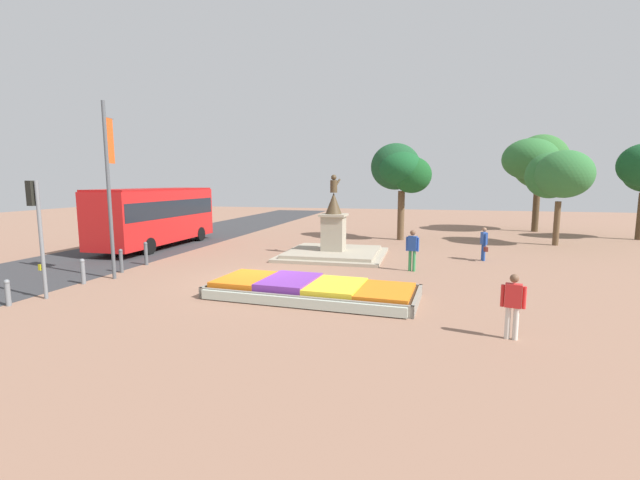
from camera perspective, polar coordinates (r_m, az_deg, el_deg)
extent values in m
plane|color=#8C6651|center=(16.66, -7.58, -5.52)|extent=(91.29, 91.29, 0.00)
cube|color=#333335|center=(22.27, -32.28, -3.29)|extent=(6.65, 79.88, 0.01)
cube|color=#38281C|center=(14.36, -1.03, -6.93)|extent=(6.92, 3.03, 0.33)
cube|color=gray|center=(13.16, -2.93, -8.23)|extent=(6.94, 0.61, 0.37)
cube|color=gray|center=(15.58, 0.56, -5.69)|extent=(6.94, 0.61, 0.37)
cube|color=gray|center=(15.78, -12.93, -5.71)|extent=(0.30, 2.74, 0.37)
cube|color=gray|center=(13.67, 12.80, -7.81)|extent=(0.30, 2.74, 0.37)
cube|color=orange|center=(15.26, -9.83, -5.17)|extent=(1.81, 2.46, 0.19)
cube|color=#72339E|center=(14.58, -4.10, -5.58)|extent=(1.81, 2.46, 0.24)
cube|color=yellow|center=(14.06, 2.14, -6.20)|extent=(1.81, 2.46, 0.18)
cube|color=orange|center=(13.73, 8.77, -6.74)|extent=(1.81, 2.46, 0.13)
cube|color=#B2BCAD|center=(13.12, -3.01, -8.30)|extent=(6.60, 0.69, 0.30)
cube|color=#9E947F|center=(22.11, 1.80, -1.96)|extent=(5.19, 5.19, 0.16)
cube|color=gray|center=(22.08, 1.80, -1.56)|extent=(4.47, 4.47, 0.16)
cube|color=#9E937F|center=(21.95, 1.81, 0.90)|extent=(1.11, 1.11, 1.75)
cube|color=#9E937F|center=(21.85, 1.83, 3.34)|extent=(1.32, 1.32, 0.12)
cone|color=#473823|center=(21.82, 1.83, 4.91)|extent=(0.84, 0.84, 1.08)
cylinder|color=#473823|center=(21.79, 1.84, 7.16)|extent=(0.36, 0.36, 0.63)
sphere|color=#473823|center=(21.79, 1.85, 8.35)|extent=(0.28, 0.28, 0.28)
cylinder|color=#473823|center=(21.94, 2.28, 7.49)|extent=(0.35, 0.42, 0.52)
cylinder|color=slate|center=(16.47, -33.15, -0.08)|extent=(0.12, 0.12, 3.85)
cube|color=black|center=(16.53, -33.97, 5.20)|extent=(0.26, 0.30, 0.80)
cylinder|color=red|center=(16.63, -34.33, 6.10)|extent=(0.04, 0.14, 0.14)
cylinder|color=#543E08|center=(16.63, -34.26, 5.18)|extent=(0.04, 0.14, 0.14)
cylinder|color=#0D4211|center=(16.64, -34.19, 4.27)|extent=(0.04, 0.14, 0.14)
cube|color=gold|center=(16.67, -33.14, -3.04)|extent=(0.11, 0.17, 0.20)
cylinder|color=#4C5156|center=(18.49, -26.33, 5.76)|extent=(0.14, 0.14, 6.84)
cube|color=#D84C19|center=(18.80, -26.20, 11.78)|extent=(0.08, 0.45, 1.73)
cylinder|color=#4C5156|center=(18.89, -26.36, 14.39)|extent=(0.11, 0.59, 0.03)
cube|color=red|center=(26.79, -21.05, 3.02)|extent=(2.67, 9.05, 2.97)
cube|color=black|center=(26.76, -21.10, 3.97)|extent=(2.69, 8.78, 0.95)
cube|color=#9F1414|center=(26.72, -21.21, 6.31)|extent=(2.62, 8.87, 0.10)
cylinder|color=black|center=(30.00, -19.66, 0.88)|extent=(0.29, 0.90, 0.90)
cylinder|color=black|center=(28.80, -15.72, 0.77)|extent=(0.29, 0.90, 0.90)
cylinder|color=black|center=(25.66, -26.18, -0.56)|extent=(0.29, 0.90, 0.90)
cylinder|color=black|center=(24.24, -21.86, -0.76)|extent=(0.29, 0.90, 0.90)
cylinder|color=#264CA5|center=(22.35, 20.86, -1.51)|extent=(0.13, 0.13, 0.81)
cylinder|color=#264CA5|center=(22.18, 21.02, -1.58)|extent=(0.13, 0.13, 0.81)
cube|color=#264CA5|center=(22.17, 21.03, 0.22)|extent=(0.30, 0.42, 0.57)
cylinder|color=#264CA5|center=(22.40, 20.81, 0.23)|extent=(0.09, 0.09, 0.55)
cylinder|color=#264CA5|center=(21.95, 21.24, 0.06)|extent=(0.09, 0.09, 0.55)
sphere|color=#8C664C|center=(22.12, 21.08, 1.30)|extent=(0.21, 0.21, 0.21)
cube|color=#591E19|center=(21.96, 21.24, -1.15)|extent=(0.18, 0.30, 0.22)
cylinder|color=#338C4C|center=(18.74, 12.43, -2.77)|extent=(0.13, 0.13, 0.89)
cylinder|color=#338C4C|center=(18.78, 11.90, -2.72)|extent=(0.13, 0.13, 0.89)
cube|color=#264CA5|center=(18.64, 12.23, -0.45)|extent=(0.42, 0.30, 0.63)
cylinder|color=#264CA5|center=(18.58, 12.94, -0.59)|extent=(0.09, 0.09, 0.60)
cylinder|color=#264CA5|center=(18.71, 11.52, -0.50)|extent=(0.09, 0.09, 0.60)
sphere|color=brown|center=(18.58, 12.27, 0.96)|extent=(0.23, 0.23, 0.23)
cylinder|color=beige|center=(11.56, 23.73, -10.05)|extent=(0.13, 0.13, 0.81)
cylinder|color=beige|center=(11.56, 24.64, -10.10)|extent=(0.13, 0.13, 0.81)
cube|color=red|center=(11.37, 24.38, -6.76)|extent=(0.42, 0.29, 0.57)
cylinder|color=red|center=(11.38, 23.16, -6.82)|extent=(0.09, 0.09, 0.54)
cylinder|color=red|center=(11.38, 25.59, -6.97)|extent=(0.09, 0.09, 0.54)
sphere|color=brown|center=(11.28, 24.50, -4.68)|extent=(0.21, 0.21, 0.21)
cylinder|color=slate|center=(16.42, -36.18, -5.91)|extent=(0.15, 0.15, 0.71)
sphere|color=slate|center=(16.34, -36.29, -4.54)|extent=(0.17, 0.17, 0.17)
cylinder|color=slate|center=(18.36, -29.05, -3.88)|extent=(0.16, 0.16, 0.83)
sphere|color=slate|center=(18.28, -29.14, -2.46)|extent=(0.18, 0.18, 0.18)
cylinder|color=#4C5156|center=(19.91, -24.98, -2.70)|extent=(0.15, 0.15, 0.89)
sphere|color=#4C5156|center=(19.84, -25.06, -1.31)|extent=(0.16, 0.16, 0.16)
cylinder|color=#4C5156|center=(21.27, -22.18, -1.84)|extent=(0.16, 0.16, 0.94)
sphere|color=#4C5156|center=(21.19, -22.26, -0.46)|extent=(0.17, 0.17, 0.17)
cylinder|color=#4C3823|center=(36.80, 26.83, 3.61)|extent=(0.47, 0.47, 3.35)
ellipsoid|color=#31682F|center=(37.46, 27.33, 9.26)|extent=(4.11, 4.06, 4.10)
ellipsoid|color=#2D6831|center=(35.71, 26.22, 9.66)|extent=(3.94, 4.02, 3.02)
cylinder|color=brown|center=(29.40, 29.01, 1.94)|extent=(0.35, 0.35, 2.65)
ellipsoid|color=#2C6A32|center=(29.49, 28.33, 7.59)|extent=(2.83, 2.67, 2.75)
ellipsoid|color=#2E6B34|center=(28.66, 29.80, 7.63)|extent=(3.15, 2.93, 2.74)
cylinder|color=brown|center=(28.69, 10.73, 3.23)|extent=(0.45, 0.45, 3.21)
ellipsoid|color=#164F25|center=(28.05, 10.80, 9.28)|extent=(2.89, 2.78, 2.18)
ellipsoid|color=#164E20|center=(27.92, 12.14, 8.48)|extent=(2.47, 2.18, 2.28)
ellipsoid|color=#1A4927|center=(28.81, 10.02, 9.62)|extent=(3.20, 2.80, 3.02)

